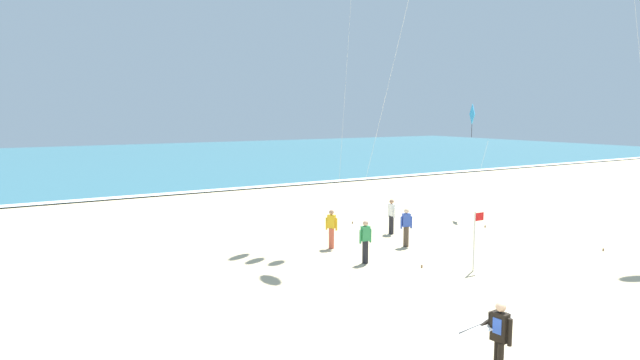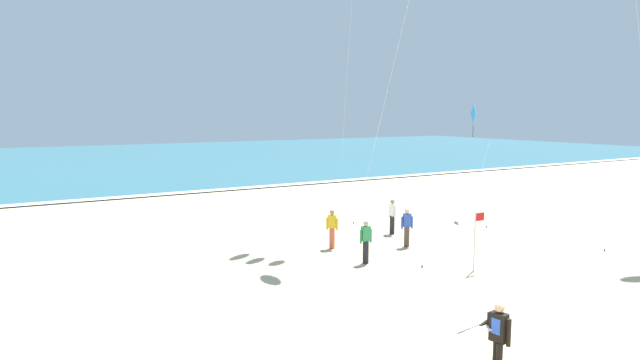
# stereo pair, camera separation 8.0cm
# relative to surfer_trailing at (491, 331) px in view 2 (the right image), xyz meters

# --- Properties ---
(ocean_water) EXTENTS (160.00, 60.00, 0.08)m
(ocean_water) POSITION_rel_surfer_trailing_xyz_m (0.21, 58.57, -1.00)
(ocean_water) COLOR #336B7A
(ocean_water) RESTS_ON ground
(shoreline_foam) EXTENTS (160.00, 1.04, 0.01)m
(shoreline_foam) POSITION_rel_surfer_trailing_xyz_m (0.21, 28.87, -0.96)
(shoreline_foam) COLOR white
(shoreline_foam) RESTS_ON ocean_water
(surfer_trailing) EXTENTS (1.99, 1.03, 1.71)m
(surfer_trailing) POSITION_rel_surfer_trailing_xyz_m (0.00, 0.00, 0.00)
(surfer_trailing) COLOR black
(surfer_trailing) RESTS_ON ground
(kite_diamond_cobalt_far) EXTENTS (2.03, 3.17, 5.92)m
(kite_diamond_cobalt_far) POSITION_rel_surfer_trailing_xyz_m (13.16, 13.18, 4.13)
(kite_diamond_cobalt_far) COLOR #2D99DB
(kite_diamond_cobalt_far) RESTS_ON ground
(bystander_green_top) EXTENTS (0.50, 0.22, 1.59)m
(bystander_green_top) POSITION_rel_surfer_trailing_xyz_m (2.90, 8.46, -0.23)
(bystander_green_top) COLOR black
(bystander_green_top) RESTS_ON ground
(bystander_white_top) EXTENTS (0.22, 0.50, 1.59)m
(bystander_white_top) POSITION_rel_surfer_trailing_xyz_m (6.76, 11.80, -0.23)
(bystander_white_top) COLOR black
(bystander_white_top) RESTS_ON ground
(bystander_blue_top) EXTENTS (0.47, 0.29, 1.59)m
(bystander_blue_top) POSITION_rel_surfer_trailing_xyz_m (5.80, 9.63, -0.23)
(bystander_blue_top) COLOR #4C3D2D
(bystander_blue_top) RESTS_ON ground
(bystander_yellow_top) EXTENTS (0.34, 0.41, 1.59)m
(bystander_yellow_top) POSITION_rel_surfer_trailing_xyz_m (3.02, 10.95, -0.23)
(bystander_yellow_top) COLOR #D8593F
(bystander_yellow_top) RESTS_ON ground
(lifeguard_flag) EXTENTS (0.45, 0.05, 2.10)m
(lifeguard_flag) POSITION_rel_surfer_trailing_xyz_m (5.60, 5.72, 0.22)
(lifeguard_flag) COLOR silver
(lifeguard_flag) RESTS_ON ground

